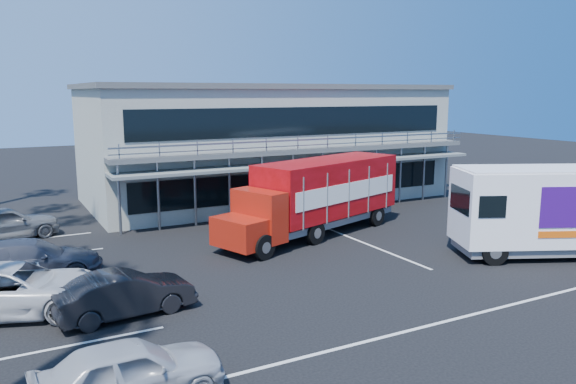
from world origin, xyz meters
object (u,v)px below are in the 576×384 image
white_van (549,209)px  parked_car_a (130,371)px  parked_car_b (125,294)px  red_truck (318,194)px

white_van → parked_car_a: (-18.09, -3.24, -1.27)m
parked_car_b → red_truck: bearing=-66.8°
parked_car_a → parked_car_b: 5.14m
red_truck → parked_car_b: bearing=-169.6°
white_van → red_truck: bearing=155.3°
white_van → parked_car_a: white_van is taller
parked_car_a → parked_car_b: parked_car_a is taller
red_truck → parked_car_a: red_truck is taller
red_truck → parked_car_b: (-10.49, -5.89, -1.27)m
parked_car_a → parked_car_b: bearing=-13.4°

